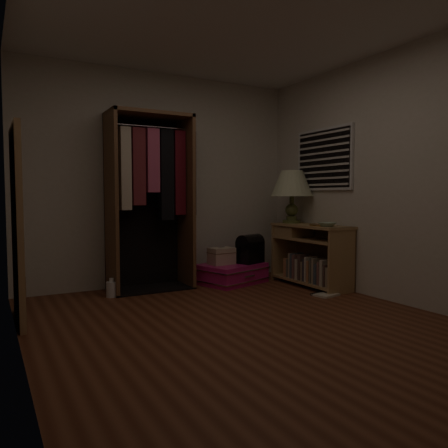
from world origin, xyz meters
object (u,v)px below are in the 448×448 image
(pink_suitcase, at_px, (232,273))
(white_jug, at_px, (112,289))
(floor_mirror, at_px, (17,225))
(train_case, at_px, (222,256))
(open_wardrobe, at_px, (153,187))
(table_lamp, at_px, (292,185))
(black_bag, at_px, (250,248))
(console_bookshelf, at_px, (309,253))

(pink_suitcase, xyz_separation_m, white_jug, (-1.53, -0.03, -0.04))
(floor_mirror, height_order, train_case, floor_mirror)
(open_wardrobe, xyz_separation_m, table_lamp, (1.75, -0.38, 0.04))
(floor_mirror, relative_size, pink_suitcase, 1.79)
(floor_mirror, relative_size, train_case, 5.17)
(train_case, bearing_deg, table_lamp, -19.60)
(black_bag, distance_m, table_lamp, 0.98)
(open_wardrobe, relative_size, pink_suitcase, 2.16)
(white_jug, bearing_deg, black_bag, -0.92)
(floor_mirror, bearing_deg, black_bag, 11.32)
(console_bookshelf, bearing_deg, pink_suitcase, 143.47)
(pink_suitcase, height_order, white_jug, pink_suitcase)
(floor_mirror, xyz_separation_m, white_jug, (0.95, 0.57, -0.76))
(train_case, height_order, table_lamp, table_lamp)
(pink_suitcase, bearing_deg, train_case, 158.29)
(train_case, xyz_separation_m, white_jug, (-1.39, -0.04, -0.27))
(pink_suitcase, bearing_deg, open_wardrobe, 152.78)
(floor_mirror, bearing_deg, white_jug, 31.11)
(open_wardrobe, relative_size, white_jug, 9.93)
(open_wardrobe, relative_size, floor_mirror, 1.21)
(black_bag, xyz_separation_m, table_lamp, (0.53, -0.15, 0.81))
(table_lamp, bearing_deg, train_case, 166.23)
(pink_suitcase, xyz_separation_m, black_bag, (0.23, -0.06, 0.31))
(train_case, bearing_deg, open_wardrobe, 163.33)
(console_bookshelf, height_order, floor_mirror, floor_mirror)
(pink_suitcase, relative_size, table_lamp, 1.33)
(console_bookshelf, relative_size, table_lamp, 1.57)
(floor_mirror, distance_m, white_jug, 1.34)
(open_wardrobe, relative_size, black_bag, 5.29)
(open_wardrobe, xyz_separation_m, white_jug, (-0.55, -0.20, -1.12))
(open_wardrobe, xyz_separation_m, floor_mirror, (-1.50, -0.77, -0.36))
(open_wardrobe, xyz_separation_m, pink_suitcase, (0.98, -0.17, -1.08))
(console_bookshelf, xyz_separation_m, table_lamp, (0.00, 0.36, 0.84))
(pink_suitcase, xyz_separation_m, table_lamp, (0.77, -0.21, 1.12))
(open_wardrobe, distance_m, black_bag, 1.46)
(pink_suitcase, height_order, black_bag, black_bag)
(open_wardrobe, height_order, pink_suitcase, open_wardrobe)
(table_lamp, relative_size, white_jug, 3.45)
(table_lamp, bearing_deg, black_bag, 163.85)
(console_bookshelf, height_order, black_bag, console_bookshelf)
(floor_mirror, distance_m, black_bag, 2.79)
(black_bag, bearing_deg, train_case, 150.12)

